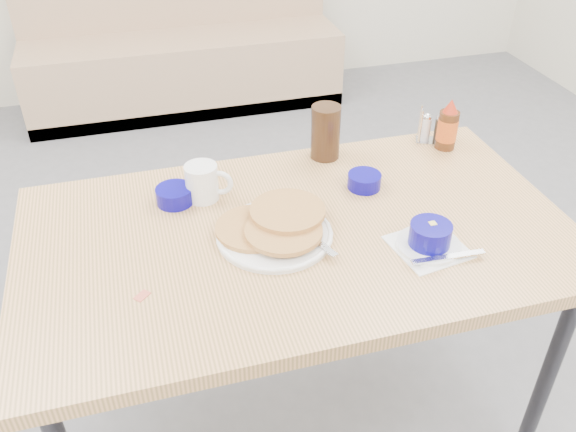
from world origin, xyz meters
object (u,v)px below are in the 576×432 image
object	(u,v)px
booth_bench	(182,48)
amber_tumbler	(326,132)
grits_setting	(430,238)
creamer_bowl	(175,195)
pancake_plate	(275,229)
condiment_caddy	(432,130)
syrup_bottle	(448,127)
coffee_mug	(203,182)
butter_bowl	(364,181)
dining_table	(298,249)

from	to	relation	value
booth_bench	amber_tumbler	distance (m)	2.26
grits_setting	creamer_bowl	bearing A→B (deg)	147.29
pancake_plate	condiment_caddy	world-z (taller)	condiment_caddy
creamer_bowl	syrup_bottle	world-z (taller)	syrup_bottle
booth_bench	syrup_bottle	world-z (taller)	booth_bench
pancake_plate	grits_setting	bearing A→B (deg)	-23.24
booth_bench	coffee_mug	bearing A→B (deg)	-95.04
amber_tumbler	syrup_bottle	size ratio (longest dim) A/B	1.01
coffee_mug	amber_tumbler	distance (m)	0.41
amber_tumbler	condiment_caddy	bearing A→B (deg)	0.00
butter_bowl	condiment_caddy	bearing A→B (deg)	32.72
butter_bowl	grits_setting	bearing A→B (deg)	-80.30
creamer_bowl	amber_tumbler	xyz separation A→B (m)	(0.47, 0.13, 0.06)
syrup_bottle	grits_setting	bearing A→B (deg)	-121.72
amber_tumbler	pancake_plate	bearing A→B (deg)	-125.62
coffee_mug	syrup_bottle	size ratio (longest dim) A/B	0.79
booth_bench	coffee_mug	xyz separation A→B (m)	(-0.20, -2.32, 0.46)
booth_bench	dining_table	distance (m)	2.56
booth_bench	creamer_bowl	size ratio (longest dim) A/B	18.95
syrup_bottle	pancake_plate	bearing A→B (deg)	-154.64
pancake_plate	creamer_bowl	world-z (taller)	pancake_plate
booth_bench	butter_bowl	size ratio (longest dim) A/B	20.32
coffee_mug	grits_setting	bearing A→B (deg)	-36.78
booth_bench	condiment_caddy	distance (m)	2.30
amber_tumbler	condiment_caddy	xyz separation A→B (m)	(0.36, 0.00, -0.04)
amber_tumbler	condiment_caddy	distance (m)	0.36
pancake_plate	amber_tumbler	distance (m)	0.43
creamer_bowl	syrup_bottle	xyz separation A→B (m)	(0.85, 0.08, 0.05)
booth_bench	dining_table	world-z (taller)	booth_bench
amber_tumbler	booth_bench	bearing A→B (deg)	94.80
creamer_bowl	syrup_bottle	bearing A→B (deg)	5.34
butter_bowl	condiment_caddy	xyz separation A→B (m)	(0.30, 0.20, 0.02)
butter_bowl	amber_tumbler	xyz separation A→B (m)	(-0.05, 0.20, 0.06)
dining_table	butter_bowl	bearing A→B (deg)	31.54
coffee_mug	grits_setting	xyz separation A→B (m)	(0.49, -0.37, -0.02)
grits_setting	amber_tumbler	bearing A→B (deg)	101.62
coffee_mug	amber_tumbler	size ratio (longest dim) A/B	0.78
syrup_bottle	creamer_bowl	bearing A→B (deg)	-174.66
condiment_caddy	booth_bench	bearing A→B (deg)	127.52
syrup_bottle	condiment_caddy	bearing A→B (deg)	114.49
booth_bench	grits_setting	xyz separation A→B (m)	(0.29, -2.69, 0.44)
grits_setting	syrup_bottle	distance (m)	0.53
creamer_bowl	condiment_caddy	world-z (taller)	condiment_caddy
syrup_bottle	amber_tumbler	bearing A→B (deg)	172.62
coffee_mug	butter_bowl	distance (m)	0.45
pancake_plate	condiment_caddy	size ratio (longest dim) A/B	2.59
dining_table	condiment_caddy	size ratio (longest dim) A/B	12.52
grits_setting	butter_bowl	xyz separation A→B (m)	(-0.05, 0.30, -0.01)
butter_bowl	condiment_caddy	size ratio (longest dim) A/B	0.84
creamer_bowl	amber_tumbler	world-z (taller)	amber_tumbler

